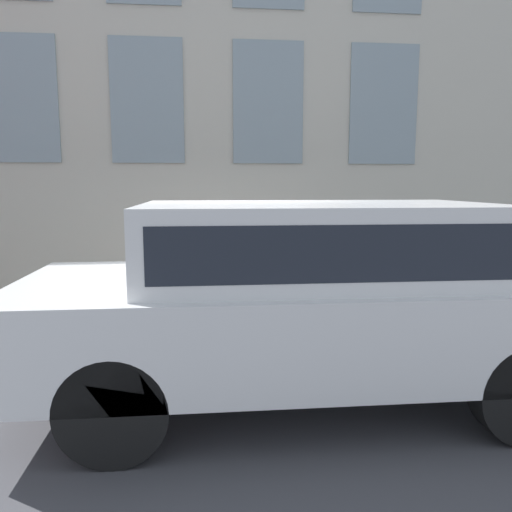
% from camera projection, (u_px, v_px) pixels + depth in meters
% --- Properties ---
extents(ground_plane, '(80.00, 80.00, 0.00)m').
position_uv_depth(ground_plane, '(214.00, 347.00, 6.16)').
color(ground_plane, '#47474C').
extents(sidewalk, '(3.02, 60.00, 0.17)m').
position_uv_depth(sidewalk, '(212.00, 310.00, 7.64)').
color(sidewalk, '#B2ADA3').
rests_on(sidewalk, ground_plane).
extents(building_facade, '(0.33, 40.00, 7.94)m').
position_uv_depth(building_facade, '(208.00, 70.00, 8.71)').
color(building_facade, beige).
rests_on(building_facade, ground_plane).
extents(fire_hydrant, '(0.35, 0.46, 0.84)m').
position_uv_depth(fire_hydrant, '(232.00, 288.00, 6.76)').
color(fire_hydrant, red).
rests_on(fire_hydrant, sidewalk).
extents(person, '(0.31, 0.20, 1.27)m').
position_uv_depth(person, '(279.00, 259.00, 7.16)').
color(person, navy).
rests_on(person, sidewalk).
extents(parked_truck_white_near, '(2.10, 5.00, 1.82)m').
position_uv_depth(parked_truck_white_near, '(309.00, 288.00, 4.52)').
color(parked_truck_white_near, black).
rests_on(parked_truck_white_near, ground_plane).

